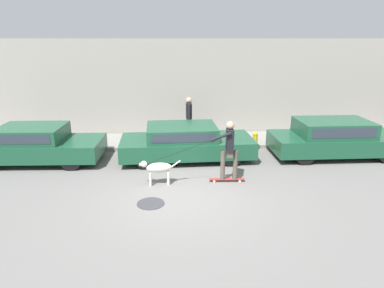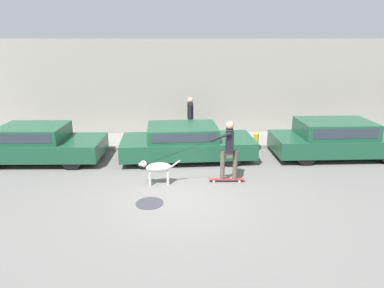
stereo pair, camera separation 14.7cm
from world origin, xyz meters
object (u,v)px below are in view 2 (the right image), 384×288
dog (157,168)px  fire_hydrant (256,141)px  parked_car_1 (186,142)px  skateboarder (229,148)px  parked_car_2 (337,139)px  pedestrian_with_bag (190,116)px  parked_car_0 (38,144)px

dog → fire_hydrant: bearing=-145.2°
dog → fire_hydrant: (3.40, 2.81, -0.11)m
parked_car_1 → skateboarder: 2.34m
parked_car_2 → fire_hydrant: 2.72m
dog → pedestrian_with_bag: 4.37m
parked_car_2 → parked_car_1: bearing=-179.9°
parked_car_0 → parked_car_1: (4.86, -0.00, -0.01)m
dog → skateboarder: bearing=177.5°
parked_car_1 → dog: (-0.86, -2.10, -0.10)m
parked_car_2 → skateboarder: bearing=-153.3°
pedestrian_with_bag → fire_hydrant: (2.32, -1.38, -0.65)m
fire_hydrant → parked_car_2: bearing=-15.3°
pedestrian_with_bag → skateboarder: bearing=-77.9°
parked_car_0 → fire_hydrant: 7.44m
parked_car_1 → dog: bearing=-114.5°
parked_car_0 → parked_car_2: size_ratio=0.94×
parked_car_0 → parked_car_1: parked_car_0 is taller
parked_car_1 → parked_car_2: 5.15m
skateboarder → fire_hydrant: (1.42, 2.73, -0.64)m
dog → parked_car_0: bearing=-32.5°
parked_car_2 → skateboarder: size_ratio=1.57×
parked_car_2 → dog: parked_car_2 is taller
parked_car_1 → skateboarder: skateboarder is taller
parked_car_2 → dog: bearing=-160.7°
parked_car_0 → dog: size_ratio=3.62×
pedestrian_with_bag → parked_car_0: bearing=-157.8°
parked_car_2 → pedestrian_with_bag: pedestrian_with_bag is taller
parked_car_2 → dog: size_ratio=3.87×
parked_car_1 → fire_hydrant: bearing=13.5°
dog → skateboarder: skateboarder is taller
parked_car_2 → skateboarder: (-4.03, -2.02, 0.39)m
parked_car_1 → pedestrian_with_bag: 2.16m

